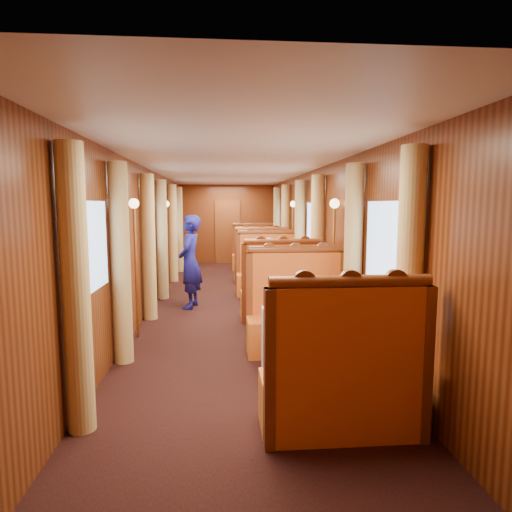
{
  "coord_description": "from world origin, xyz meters",
  "views": [
    {
      "loc": [
        -0.21,
        -7.75,
        1.86
      ],
      "look_at": [
        0.34,
        -1.0,
        1.05
      ],
      "focal_mm": 30.0,
      "sensor_mm": 36.0,
      "label": 1
    }
  ],
  "objects": [
    {
      "name": "window_left_mid",
      "position": [
        -1.49,
        0.0,
        1.45
      ],
      "size": [
        0.01,
        1.2,
        0.9
      ],
      "primitive_type": null,
      "rotation": [
        1.57,
        0.0,
        1.57
      ],
      "color": "#8AADDA",
      "rests_on": "wall_left"
    },
    {
      "name": "wall_far",
      "position": [
        0.0,
        6.0,
        1.25
      ],
      "size": [
        3.0,
        0.01,
        2.5
      ],
      "primitive_type": null,
      "rotation": [
        1.57,
        0.0,
        0.0
      ],
      "color": "brown",
      "rests_on": "floor"
    },
    {
      "name": "ceiling",
      "position": [
        0.0,
        0.0,
        2.5
      ],
      "size": [
        3.0,
        12.0,
        0.01
      ],
      "primitive_type": null,
      "rotation": [
        3.14,
        0.0,
        0.0
      ],
      "color": "silver",
      "rests_on": "wall_left"
    },
    {
      "name": "teapot_back",
      "position": [
        0.62,
        -3.47,
        0.82
      ],
      "size": [
        0.18,
        0.14,
        0.14
      ],
      "primitive_type": null,
      "rotation": [
        0.0,
        0.0,
        0.1
      ],
      "color": "silver",
      "rests_on": "tea_tray"
    },
    {
      "name": "banquette_mid_aft",
      "position": [
        0.75,
        1.01,
        0.42
      ],
      "size": [
        1.3,
        0.55,
        1.34
      ],
      "color": "#B73314",
      "rests_on": "floor"
    },
    {
      "name": "cup_outboard",
      "position": [
        0.46,
        -3.29,
        0.86
      ],
      "size": [
        0.08,
        0.08,
        0.26
      ],
      "rotation": [
        0.0,
        0.0,
        0.39
      ],
      "color": "white",
      "rests_on": "table_near"
    },
    {
      "name": "curtain_left_mid_a",
      "position": [
        -1.38,
        -0.78,
        1.18
      ],
      "size": [
        0.22,
        0.22,
        2.35
      ],
      "primitive_type": "cylinder",
      "color": "tan",
      "rests_on": "floor"
    },
    {
      "name": "fruit_plate",
      "position": [
        1.02,
        -3.63,
        0.77
      ],
      "size": [
        0.23,
        0.23,
        0.05
      ],
      "rotation": [
        0.0,
        0.0,
        -0.0
      ],
      "color": "white",
      "rests_on": "table_near"
    },
    {
      "name": "banquette_near_fwd",
      "position": [
        0.75,
        -4.51,
        0.42
      ],
      "size": [
        1.3,
        0.55,
        1.34
      ],
      "color": "#B73314",
      "rests_on": "floor"
    },
    {
      "name": "wall_left",
      "position": [
        -1.5,
        0.0,
        1.25
      ],
      "size": [
        0.01,
        12.0,
        2.5
      ],
      "primitive_type": null,
      "rotation": [
        1.57,
        0.0,
        1.57
      ],
      "color": "brown",
      "rests_on": "floor"
    },
    {
      "name": "rose_vase_mid",
      "position": [
        0.78,
        0.02,
        0.93
      ],
      "size": [
        0.06,
        0.06,
        0.36
      ],
      "rotation": [
        0.0,
        0.0,
        -0.2
      ],
      "color": "silver",
      "rests_on": "table_mid"
    },
    {
      "name": "curtain_right_mid_a",
      "position": [
        1.38,
        -0.78,
        1.18
      ],
      "size": [
        0.22,
        0.22,
        2.35
      ],
      "primitive_type": "cylinder",
      "color": "tan",
      "rests_on": "floor"
    },
    {
      "name": "window_left_far",
      "position": [
        -1.49,
        3.5,
        1.45
      ],
      "size": [
        0.01,
        1.2,
        0.9
      ],
      "primitive_type": null,
      "rotation": [
        1.57,
        0.0,
        1.57
      ],
      "color": "#8AADDA",
      "rests_on": "wall_left"
    },
    {
      "name": "tea_tray",
      "position": [
        0.66,
        -3.57,
        0.76
      ],
      "size": [
        0.37,
        0.3,
        0.01
      ],
      "primitive_type": "cube",
      "rotation": [
        0.0,
        0.0,
        0.12
      ],
      "color": "silver",
      "rests_on": "table_near"
    },
    {
      "name": "rose_vase_far",
      "position": [
        0.72,
        3.5,
        0.93
      ],
      "size": [
        0.06,
        0.06,
        0.36
      ],
      "rotation": [
        0.0,
        0.0,
        -0.36
      ],
      "color": "silver",
      "rests_on": "table_far"
    },
    {
      "name": "sconce_right_fore",
      "position": [
        1.4,
        -1.75,
        1.38
      ],
      "size": [
        0.14,
        0.14,
        1.95
      ],
      "color": "#BF8C3F",
      "rests_on": "floor"
    },
    {
      "name": "cup_inboard",
      "position": [
        0.34,
        -3.37,
        0.86
      ],
      "size": [
        0.08,
        0.08,
        0.26
      ],
      "rotation": [
        0.0,
        0.0,
        -0.03
      ],
      "color": "white",
      "rests_on": "table_near"
    },
    {
      "name": "sconce_left_aft",
      "position": [
        -1.4,
        1.75,
        1.38
      ],
      "size": [
        0.14,
        0.14,
        1.95
      ],
      "color": "#BF8C3F",
      "rests_on": "floor"
    },
    {
      "name": "curtain_left_near_a",
      "position": [
        -1.38,
        -4.28,
        1.18
      ],
      "size": [
        0.22,
        0.22,
        2.35
      ],
      "primitive_type": "cylinder",
      "color": "tan",
      "rests_on": "floor"
    },
    {
      "name": "sconce_right_aft",
      "position": [
        1.4,
        1.75,
        1.38
      ],
      "size": [
        0.14,
        0.14,
        1.95
      ],
      "color": "#BF8C3F",
      "rests_on": "floor"
    },
    {
      "name": "passenger",
      "position": [
        0.75,
        0.74,
        0.74
      ],
      "size": [
        0.4,
        0.44,
        0.76
      ],
      "color": "beige",
      "rests_on": "banquette_mid_aft"
    },
    {
      "name": "floor",
      "position": [
        0.0,
        0.0,
        0.0
      ],
      "size": [
        3.0,
        12.0,
        0.01
      ],
      "primitive_type": null,
      "color": "black",
      "rests_on": "ground"
    },
    {
      "name": "window_left_near",
      "position": [
        -1.49,
        -3.5,
        1.45
      ],
      "size": [
        0.01,
        1.2,
        0.9
      ],
      "primitive_type": null,
      "rotation": [
        1.57,
        0.0,
        1.57
      ],
      "color": "#8AADDA",
      "rests_on": "wall_left"
    },
    {
      "name": "table_near",
      "position": [
        0.75,
        -3.5,
        0.38
      ],
      "size": [
        1.05,
        0.72,
        0.75
      ],
      "primitive_type": "cube",
      "color": "white",
      "rests_on": "floor"
    },
    {
      "name": "curtain_right_far_a",
      "position": [
        1.38,
        2.72,
        1.18
      ],
      "size": [
        0.22,
        0.22,
        2.35
      ],
      "primitive_type": "cylinder",
      "color": "tan",
      "rests_on": "floor"
    },
    {
      "name": "curtain_right_near_b",
      "position": [
        1.38,
        -2.72,
        1.18
      ],
      "size": [
        0.22,
        0.22,
        2.35
      ],
      "primitive_type": "cylinder",
      "color": "tan",
      "rests_on": "floor"
    },
    {
      "name": "curtain_right_mid_b",
      "position": [
        1.38,
        0.78,
        1.18
      ],
      "size": [
        0.22,
        0.22,
        2.35
      ],
      "primitive_type": "cylinder",
      "color": "tan",
      "rests_on": "floor"
    },
    {
      "name": "teapot_left",
      "position": [
        0.57,
        -3.58,
        0.81
      ],
      "size": [
        0.17,
        0.14,
        0.13
      ],
      "primitive_type": null,
      "rotation": [
        0.0,
        0.0,
        0.14
      ],
      "color": "silver",
      "rests_on": "tea_tray"
    },
    {
      "name": "wall_near",
      "position": [
        0.0,
        -6.0,
        1.25
      ],
      "size": [
        3.0,
        0.01,
        2.5
      ],
      "primitive_type": null,
      "rotation": [
        -1.57,
        0.0,
        0.0
      ],
      "color": "brown",
      "rests_on": "floor"
    },
    {
      "name": "teapot_right",
      "position": [
        0.72,
        -3.63,
        0.82
      ],
      "size": [
        0.2,
        0.17,
        0.13
      ],
      "primitive_type": null,
      "rotation": [
        0.0,
        0.0,
        -0.38
      ],
      "color": "silver",
      "rests_on": "tea_tray"
    },
    {
      "name": "banquette_far_aft",
      "position": [
        0.75,
        4.51,
        0.42
      ],
      "size": [
        1.3,
        0.55,
        1.34
      ],
      "color": "#B73314",
      "rests_on": "floor"
    },
    {
      "name": "curtain_left_far_a",
      "position": [
        -1.38,
        2.72,
        1.18
      ],
      "size": [
        0.22,
        0.22,
        2.35
      ],
      "primitive_type": "cylinder",
      "color": "tan",
      "rests_on": "floor"
    },
    {
      "name": "sconce_left_fore",
      "position": [
        -1.4,
        -1.75,
        1.38
      ],
      "size": [
        0.14,
        0.14,
        1.95
      ],
      "color": "#BF8C3F",
      "rests_on": "floor"
    },
    {
      "name": "curtain_left_near_b",
      "position": [
        -1.38,
        -2.72,
        1.18
      ],
      "size": [
        0.22,
        0.22,
        2.35
      ],
      "primitive_type": "cylinder",
      "color": "tan",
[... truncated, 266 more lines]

